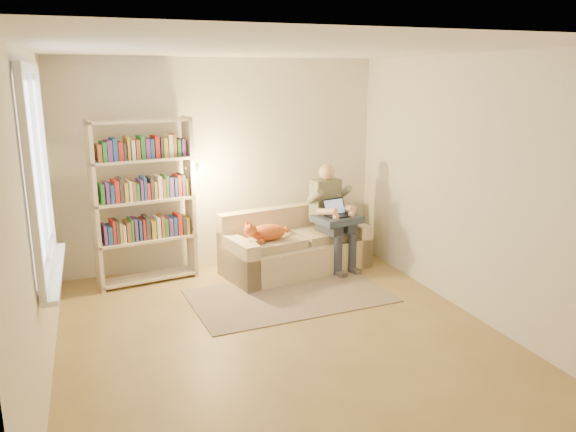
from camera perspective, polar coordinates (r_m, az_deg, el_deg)
name	(u,v)px	position (r m, az deg, el deg)	size (l,w,h in m)	color
floor	(281,335)	(5.42, -0.71, -12.04)	(4.50, 4.50, 0.00)	olive
ceiling	(280,49)	(4.87, -0.81, 16.60)	(4.00, 4.50, 0.02)	white
wall_left	(36,220)	(4.75, -24.23, -0.38)	(0.02, 4.50, 2.60)	silver
wall_right	(469,187)	(5.93, 17.90, 2.83)	(0.02, 4.50, 2.60)	silver
wall_back	(223,165)	(7.12, -6.63, 5.21)	(4.00, 0.02, 2.60)	silver
wall_front	(419,290)	(3.03, 13.19, -7.29)	(4.00, 0.02, 2.60)	silver
window	(44,205)	(4.93, -23.54, 1.06)	(0.12, 1.52, 1.69)	white
sofa	(295,248)	(7.05, 0.68, -3.32)	(1.93, 1.17, 0.77)	beige
person	(331,211)	(7.06, 4.40, 0.53)	(0.47, 0.64, 1.32)	gray
cat	(269,231)	(6.65, -1.99, -1.58)	(0.64, 0.33, 0.24)	orange
blanket	(334,219)	(6.96, 4.72, -0.34)	(0.53, 0.43, 0.08)	#2C384E
laptop	(334,212)	(6.94, 4.69, 0.42)	(0.35, 0.32, 0.26)	black
bookshelf	(144,194)	(6.66, -14.42, 2.20)	(1.31, 0.48, 1.93)	beige
rug	(290,296)	(6.30, 0.20, -8.11)	(2.15, 1.27, 0.01)	gray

